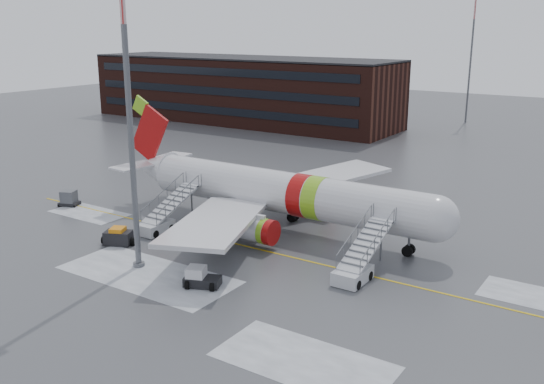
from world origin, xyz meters
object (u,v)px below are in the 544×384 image
Objects in this scene: baggage_tractor at (118,237)px; airliner at (275,192)px; airstair_aft at (161,220)px; uld_container at (69,199)px; light_mast_near at (129,113)px; airstair_fwd at (357,265)px; pushback_tug at (200,278)px.

airliner is at bearing 52.29° from baggage_tractor.
uld_container is at bearing 177.50° from airstair_aft.
light_mast_near is at bearing -26.79° from baggage_tractor.
airliner is 15.00× the size of uld_container.
uld_container is at bearing -164.71° from airliner.
airstair_aft is (-8.13, -6.54, -2.35)m from airliner.
light_mast_near reaches higher than airstair_aft.
airliner is at bearing 150.37° from airstair_fwd.
light_mast_near is (4.40, -7.20, 10.91)m from airstair_aft.
airstair_fwd is (11.49, -6.54, -2.35)m from airliner.
uld_container is 0.75× the size of baggage_tractor.
light_mast_near reaches higher than uld_container.
uld_container is at bearing 156.59° from light_mast_near.
airstair_fwd is 20.72m from baggage_tractor.
airliner is at bearing 74.83° from light_mast_near.
pushback_tug is at bearing -2.32° from light_mast_near.
baggage_tractor is 0.13× the size of light_mast_near.
uld_container is 22.61m from light_mast_near.
light_mast_near reaches higher than pushback_tug.
airliner is 12.12× the size of pushback_tug.
airliner is 11.29× the size of baggage_tractor.
airstair_fwd is 11.52m from pushback_tug.
airliner is 4.55× the size of airstair_fwd.
airstair_aft is at bearing 83.24° from baggage_tractor.
pushback_tug is (2.72, -14.00, -2.77)m from airliner.
airliner is 4.55× the size of airstair_aft.
airstair_fwd reaches higher than baggage_tractor.
airstair_aft is 4.75m from baggage_tractor.
airliner is 13.43m from airstair_fwd.
light_mast_near is (-6.45, 0.26, 11.33)m from pushback_tug.
uld_container reaches higher than baggage_tractor.
uld_container is (-21.74, -5.94, -2.68)m from airliner.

